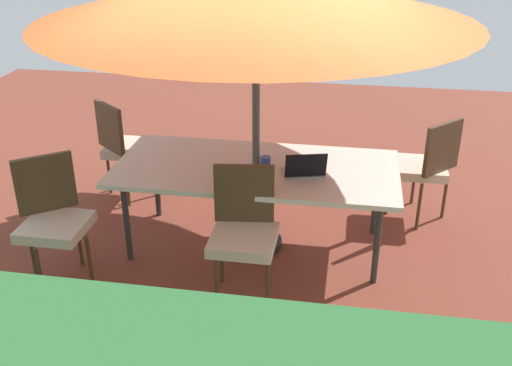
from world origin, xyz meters
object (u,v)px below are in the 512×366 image
Objects in this scene: dining_table at (256,172)px; chair_north at (244,228)px; chair_southeast at (125,144)px; chair_southwest at (426,164)px; cup at (265,162)px; laptop at (304,170)px; chair_northeast at (53,216)px.

chair_north reaches higher than dining_table.
dining_table is 2.32× the size of chair_southeast.
chair_southeast is at bearing -27.53° from dining_table.
chair_southeast is 1.00× the size of chair_southwest.
chair_southwest is at bearing -151.45° from cup.
cup is at bearing -31.74° from laptop.
laptop reaches higher than cup.
chair_north is at bearing 92.03° from dining_table.
dining_table is 2.32× the size of chair_north.
chair_southeast reaches higher than cup.
laptop is 0.33m from cup.
laptop is at bearing 162.91° from cup.
chair_northeast and chair_southwest have the same top height.
chair_southeast is 1.99m from chair_north.
chair_north is 10.76× the size of cup.
chair_northeast is at bearing 174.90° from chair_north.
chair_southwest reaches higher than laptop.
chair_southwest is 1.54m from cup.
chair_north is at bearing -34.65° from chair_northeast.
laptop is at bearing 49.12° from chair_north.
dining_table is at bearing -9.83° from chair_northeast.
chair_north is 0.70m from cup.
chair_southwest reaches higher than dining_table.
chair_northeast is 1.68m from cup.
laptop is at bearing -165.60° from chair_southeast.
cup is (1.34, 0.73, 0.23)m from chair_southwest.
dining_table is 1.60m from chair_northeast.
chair_southeast is 1.00× the size of chair_north.
chair_southwest is 2.64× the size of laptop.
chair_north is 1.97m from chair_southwest.
chair_north reaches higher than laptop.
chair_southeast is (1.39, -0.73, -0.14)m from dining_table.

